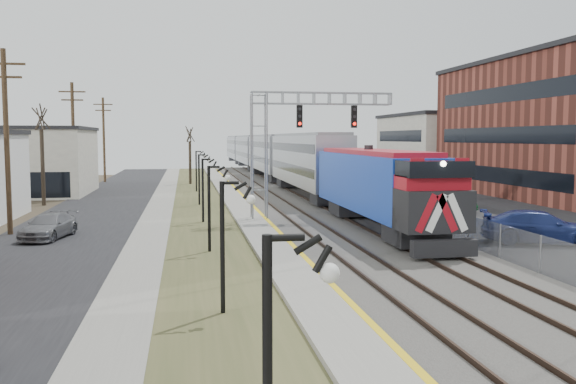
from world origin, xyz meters
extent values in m
cube|color=black|center=(-11.50, 35.00, 0.02)|extent=(7.00, 120.00, 0.04)
cube|color=gray|center=(-7.00, 35.00, 0.04)|extent=(2.00, 120.00, 0.08)
cube|color=#3F4625|center=(-4.00, 35.00, 0.03)|extent=(4.00, 120.00, 0.06)
cube|color=gray|center=(-1.00, 35.00, 0.12)|extent=(2.00, 120.00, 0.24)
cube|color=#595651|center=(4.00, 35.00, 0.10)|extent=(8.00, 120.00, 0.20)
cube|color=black|center=(16.00, 35.00, 0.02)|extent=(16.00, 120.00, 0.04)
cube|color=gold|center=(-0.12, 35.00, 0.24)|extent=(0.24, 120.00, 0.01)
cube|color=#2D2119|center=(1.25, 35.00, 0.28)|extent=(0.08, 120.00, 0.15)
cube|color=#2D2119|center=(2.75, 35.00, 0.28)|extent=(0.08, 120.00, 0.15)
cube|color=#2D2119|center=(4.75, 35.00, 0.28)|extent=(0.08, 120.00, 0.15)
cube|color=#2D2119|center=(6.25, 35.00, 0.28)|extent=(0.08, 120.00, 0.15)
cube|color=#153CB2|center=(5.50, 22.36, 2.47)|extent=(3.00, 17.00, 4.25)
cube|color=black|center=(5.50, 13.66, 0.70)|extent=(2.80, 0.50, 0.70)
cube|color=#9C9FA6|center=(5.50, 42.66, 3.01)|extent=(3.00, 22.00, 5.33)
cube|color=#9C9FA6|center=(5.50, 65.46, 3.01)|extent=(3.00, 22.00, 5.33)
cube|color=#9C9FA6|center=(5.50, 88.26, 3.01)|extent=(3.00, 22.00, 5.33)
cube|color=#9C9FA6|center=(5.50, 111.06, 3.01)|extent=(3.00, 22.00, 5.33)
cube|color=gray|center=(-0.50, 28.00, 4.00)|extent=(1.00, 1.00, 8.00)
cube|color=gray|center=(3.50, 28.00, 7.75)|extent=(9.00, 0.80, 0.80)
cube|color=black|center=(2.00, 27.55, 6.60)|extent=(0.35, 0.25, 1.40)
cube|color=black|center=(5.50, 27.55, 6.60)|extent=(0.35, 0.25, 1.40)
cylinder|color=black|center=(-4.00, -2.00, 2.00)|extent=(0.14, 0.14, 4.00)
cylinder|color=black|center=(-4.00, 8.00, 2.00)|extent=(0.14, 0.14, 4.00)
cylinder|color=black|center=(-4.00, 18.00, 2.00)|extent=(0.14, 0.14, 4.00)
cylinder|color=black|center=(-4.00, 28.00, 2.00)|extent=(0.14, 0.14, 4.00)
cylinder|color=black|center=(-4.00, 38.00, 2.00)|extent=(0.14, 0.14, 4.00)
cylinder|color=black|center=(-4.00, 50.00, 2.00)|extent=(0.14, 0.14, 4.00)
cylinder|color=#4C3823|center=(-14.50, 25.00, 5.00)|extent=(0.28, 0.28, 10.00)
cylinder|color=#4C3823|center=(-14.50, 45.00, 5.00)|extent=(0.28, 0.28, 10.00)
cylinder|color=#4C3823|center=(-14.50, 65.00, 5.00)|extent=(0.28, 0.28, 10.00)
cube|color=gray|center=(8.20, 35.00, 0.80)|extent=(0.04, 120.00, 1.60)
cube|color=beige|center=(-21.00, 50.00, 3.00)|extent=(14.00, 12.00, 6.00)
cube|color=beige|center=(30.00, 65.00, 4.00)|extent=(16.00, 18.00, 8.00)
cylinder|color=#382D23|center=(-16.00, 40.00, 2.97)|extent=(0.30, 0.30, 5.95)
cylinder|color=#382D23|center=(-4.50, 60.00, 2.45)|extent=(0.30, 0.30, 4.90)
imported|color=navy|center=(12.26, 17.50, 0.82)|extent=(6.08, 4.19, 1.63)
imported|color=slate|center=(13.44, 31.31, 0.67)|extent=(4.17, 2.39, 1.34)
imported|color=#0E461E|center=(12.79, 30.41, 0.76)|extent=(4.86, 2.54, 1.52)
imported|color=slate|center=(-12.12, 23.23, 0.64)|extent=(2.67, 4.68, 1.28)
imported|color=black|center=(11.44, 45.45, 0.78)|extent=(4.78, 2.33, 1.57)
camera|label=1|loc=(-5.05, -9.87, 5.27)|focal=38.00mm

